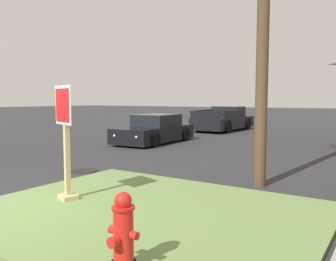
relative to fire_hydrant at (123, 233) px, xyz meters
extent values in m
cube|color=#668447|center=(-1.04, 1.71, -0.44)|extent=(5.60, 4.59, 0.08)
cylinder|color=red|center=(0.00, 0.00, -0.03)|extent=(0.22, 0.22, 0.58)
cylinder|color=red|center=(0.00, 0.00, 0.28)|extent=(0.25, 0.25, 0.03)
sphere|color=red|center=(0.00, 0.00, 0.35)|extent=(0.19, 0.19, 0.19)
cube|color=red|center=(0.00, 0.00, 0.42)|extent=(0.04, 0.04, 0.04)
cylinder|color=red|center=(-0.15, 0.00, 0.00)|extent=(0.08, 0.09, 0.09)
cylinder|color=red|center=(0.15, 0.00, 0.00)|extent=(0.08, 0.09, 0.09)
cylinder|color=red|center=(0.00, -0.16, -0.05)|extent=(0.12, 0.09, 0.12)
cube|color=tan|center=(-2.61, 1.48, 0.61)|extent=(0.11, 0.11, 2.02)
cube|color=tan|center=(-2.61, 1.48, -0.36)|extent=(0.43, 0.38, 0.08)
cube|color=white|center=(-2.62, 1.43, 1.33)|extent=(0.67, 0.24, 0.70)
cube|color=red|center=(-2.63, 1.41, 1.33)|extent=(0.57, 0.20, 0.60)
cylinder|color=black|center=(-4.53, 3.67, -0.47)|extent=(0.70, 0.70, 0.02)
cube|color=black|center=(-6.61, 9.78, -0.07)|extent=(2.02, 4.35, 0.64)
cube|color=black|center=(-6.62, 10.00, 0.49)|extent=(1.65, 2.04, 0.56)
cylinder|color=black|center=(-5.69, 8.51, -0.17)|extent=(0.25, 0.63, 0.62)
cylinder|color=black|center=(-7.38, 8.42, -0.17)|extent=(0.25, 0.63, 0.62)
cylinder|color=black|center=(-5.83, 11.15, -0.17)|extent=(0.25, 0.63, 0.62)
cylinder|color=black|center=(-7.52, 11.06, -0.17)|extent=(0.25, 0.63, 0.62)
sphere|color=white|center=(-5.96, 7.73, -0.01)|extent=(0.14, 0.14, 0.14)
sphere|color=red|center=(-6.18, 11.90, -0.01)|extent=(0.12, 0.12, 0.12)
sphere|color=white|center=(-7.03, 7.68, -0.01)|extent=(0.14, 0.14, 0.14)
sphere|color=red|center=(-7.26, 11.84, -0.01)|extent=(0.12, 0.12, 0.12)
cube|color=black|center=(-6.58, 17.09, 0.02)|extent=(2.07, 5.07, 0.68)
cube|color=black|center=(-6.57, 17.80, 0.66)|extent=(1.78, 1.34, 0.68)
cube|color=black|center=(-7.54, 16.22, 0.58)|extent=(0.13, 2.12, 0.44)
cube|color=black|center=(-5.64, 16.20, 0.58)|extent=(0.13, 2.12, 0.44)
cube|color=black|center=(-6.61, 14.62, 0.58)|extent=(1.80, 0.12, 0.44)
cylinder|color=black|center=(-7.50, 18.62, -0.10)|extent=(0.27, 0.76, 0.76)
cylinder|color=black|center=(-5.62, 18.59, -0.10)|extent=(0.27, 0.76, 0.76)
cylinder|color=black|center=(-7.54, 15.59, -0.10)|extent=(0.27, 0.76, 0.76)
cylinder|color=black|center=(-5.66, 15.56, -0.10)|extent=(0.27, 0.76, 0.76)
camera|label=1|loc=(2.41, -2.78, 1.43)|focal=37.40mm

